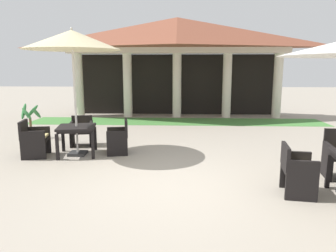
% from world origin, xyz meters
% --- Properties ---
extents(ground_plane, '(60.00, 60.00, 0.00)m').
position_xyz_m(ground_plane, '(0.00, 0.00, 0.00)').
color(ground_plane, '#9E9384').
extents(background_pavilion, '(9.64, 3.10, 4.12)m').
position_xyz_m(background_pavilion, '(0.00, 8.37, 3.20)').
color(background_pavilion, beige).
rests_on(background_pavilion, ground).
extents(lawn_strip, '(11.44, 1.78, 0.01)m').
position_xyz_m(lawn_strip, '(0.00, 7.04, 0.00)').
color(lawn_strip, '#47843D').
rests_on(lawn_strip, ground).
extents(patio_table_near_foreground, '(1.01, 1.01, 0.71)m').
position_xyz_m(patio_table_near_foreground, '(-2.32, 2.06, 0.61)').
color(patio_table_near_foreground, black).
rests_on(patio_table_near_foreground, ground).
extents(patio_umbrella_near_foreground, '(2.24, 2.24, 3.00)m').
position_xyz_m(patio_umbrella_near_foreground, '(-2.32, 2.06, 2.70)').
color(patio_umbrella_near_foreground, '#2D2D2D').
rests_on(patio_umbrella_near_foreground, ground).
extents(patio_chair_near_foreground_west, '(0.67, 0.72, 0.88)m').
position_xyz_m(patio_chair_near_foreground_west, '(-3.29, 1.87, 0.42)').
color(patio_chair_near_foreground_west, black).
rests_on(patio_chair_near_foreground_west, ground).
extents(patio_chair_near_foreground_east, '(0.61, 0.69, 0.84)m').
position_xyz_m(patio_chair_near_foreground_east, '(-1.35, 2.25, 0.39)').
color(patio_chair_near_foreground_east, black).
rests_on(patio_chair_near_foreground_east, ground).
extents(patio_chair_near_foreground_north, '(0.67, 0.63, 0.79)m').
position_xyz_m(patio_chair_near_foreground_north, '(-2.51, 3.03, 0.39)').
color(patio_chair_near_foreground_north, black).
rests_on(patio_chair_near_foreground_north, ground).
extents(patio_chair_mid_left_west, '(0.59, 0.69, 0.84)m').
position_xyz_m(patio_chair_mid_left_west, '(2.12, -0.22, 0.41)').
color(patio_chair_mid_left_west, black).
rests_on(patio_chair_mid_left_west, ground).
extents(potted_palm_left_edge, '(0.51, 0.49, 1.07)m').
position_xyz_m(potted_palm_left_edge, '(-4.27, 3.76, 0.36)').
color(potted_palm_left_edge, '#47423D').
rests_on(potted_palm_left_edge, ground).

